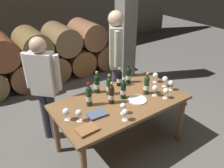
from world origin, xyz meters
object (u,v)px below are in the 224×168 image
wine_bottle_1 (128,75)px  wine_bottle_7 (109,86)px  leather_ledger (87,129)px  wine_bottle_3 (111,94)px  wine_glass_4 (123,106)px  wine_glass_0 (155,88)px  wine_glass_1 (166,91)px  wine_glass_5 (66,112)px  wine_glass_7 (155,76)px  tasting_notebook (97,114)px  wine_glass_2 (165,79)px  wine_bottle_6 (119,78)px  sommelier_presenting (115,55)px  wine_bottle_5 (147,85)px  wine_glass_8 (125,113)px  wine_bottle_2 (89,96)px  wine_glass_6 (171,83)px  taster_seated_left (44,83)px  wine_bottle_4 (123,89)px  dining_table (121,106)px  wine_bottle_0 (97,84)px  wine_glass_3 (79,113)px  serving_plate (137,100)px

wine_bottle_1 → wine_bottle_7: 0.44m
leather_ledger → wine_bottle_3: bearing=26.9°
wine_glass_4 → wine_bottle_1: bearing=47.3°
wine_glass_0 → wine_glass_1: (0.07, -0.13, -0.00)m
wine_glass_4 → wine_glass_5: 0.64m
wine_glass_7 → tasting_notebook: wine_glass_7 is taller
wine_glass_2 → wine_glass_7: bearing=97.5°
wine_bottle_6 → wine_bottle_7: 0.29m
sommelier_presenting → wine_bottle_5: bearing=-94.7°
sommelier_presenting → wine_glass_8: bearing=-120.7°
wine_bottle_2 → wine_bottle_5: (0.76, -0.19, -0.00)m
wine_bottle_2 → wine_bottle_5: bearing=-13.9°
wine_bottle_3 → wine_bottle_7: size_ratio=0.99×
wine_bottle_1 → wine_glass_6: 0.61m
wine_bottle_5 → taster_seated_left: (-1.11, 0.77, 0.03)m
leather_ledger → sommelier_presenting: size_ratio=0.13×
wine_glass_4 → leather_ledger: bearing=-177.0°
wine_bottle_6 → wine_glass_7: 0.54m
wine_glass_1 → leather_ledger: 1.15m
wine_glass_5 → wine_glass_8: size_ratio=1.06×
wine_bottle_4 → wine_bottle_6: size_ratio=1.06×
dining_table → wine_glass_5: 0.77m
wine_bottle_0 → wine_glass_8: bearing=-95.4°
wine_bottle_3 → wine_bottle_4: wine_bottle_3 is taller
wine_bottle_3 → wine_glass_8: wine_bottle_3 is taller
wine_bottle_6 → wine_glass_8: wine_bottle_6 is taller
wine_glass_1 → wine_glass_8: 0.72m
wine_bottle_1 → wine_bottle_3: 0.60m
wine_glass_4 → wine_bottle_7: bearing=76.3°
wine_bottle_0 → wine_glass_2: (0.87, -0.40, -0.02)m
wine_glass_7 → sommelier_presenting: bearing=112.4°
wine_bottle_4 → wine_bottle_7: wine_bottle_7 is taller
wine_bottle_7 → wine_glass_1: size_ratio=2.00×
wine_bottle_2 → wine_glass_3: wine_bottle_2 is taller
wine_glass_0 → wine_glass_1: 0.14m
wine_bottle_4 → wine_glass_7: 0.65m
wine_glass_3 → sommelier_presenting: size_ratio=0.09×
wine_glass_8 → taster_seated_left: size_ratio=0.10×
wine_glass_2 → serving_plate: (-0.55, -0.06, -0.10)m
wine_glass_8 → leather_ledger: bearing=168.5°
wine_glass_2 → wine_glass_8: (-0.94, -0.30, -0.01)m
wine_glass_0 → sommelier_presenting: sommelier_presenting is taller
wine_glass_1 → leather_ledger: size_ratio=0.67×
wine_glass_8 → wine_glass_1: bearing=5.6°
wine_bottle_1 → sommelier_presenting: bearing=80.7°
wine_glass_1 → wine_bottle_2: bearing=154.8°
wine_bottle_1 → wine_bottle_7: bearing=-163.6°
wine_bottle_7 → wine_glass_3: 0.66m
wine_bottle_4 → wine_glass_7: bearing=7.2°
wine_bottle_0 → wine_glass_3: (-0.49, -0.42, -0.03)m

